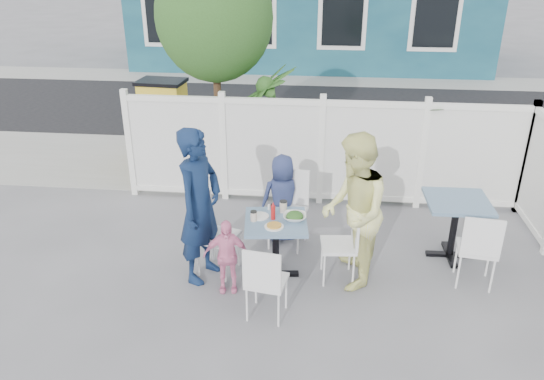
# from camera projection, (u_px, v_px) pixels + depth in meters

# --- Properties ---
(ground) EXTENTS (80.00, 80.00, 0.00)m
(ground) POSITION_uv_depth(u_px,v_px,m) (305.00, 295.00, 5.96)
(ground) COLOR slate
(near_sidewalk) EXTENTS (24.00, 2.60, 0.01)m
(near_sidewalk) POSITION_uv_depth(u_px,v_px,m) (315.00, 167.00, 9.39)
(near_sidewalk) COLOR gray
(near_sidewalk) RESTS_ON ground
(street) EXTENTS (24.00, 5.00, 0.01)m
(street) POSITION_uv_depth(u_px,v_px,m) (320.00, 109.00, 12.73)
(street) COLOR black
(street) RESTS_ON ground
(far_sidewalk) EXTENTS (24.00, 1.60, 0.01)m
(far_sidewalk) POSITION_uv_depth(u_px,v_px,m) (322.00, 80.00, 15.53)
(far_sidewalk) COLOR gray
(far_sidewalk) RESTS_ON ground
(fence_back) EXTENTS (5.86, 0.08, 1.60)m
(fence_back) POSITION_uv_depth(u_px,v_px,m) (321.00, 154.00, 7.79)
(fence_back) COLOR white
(fence_back) RESTS_ON ground
(tree) EXTENTS (1.80, 1.62, 3.59)m
(tree) POSITION_uv_depth(u_px,v_px,m) (214.00, 17.00, 8.01)
(tree) COLOR #382316
(tree) RESTS_ON ground
(utility_cabinet) EXTENTS (0.79, 0.60, 1.39)m
(utility_cabinet) POSITION_uv_depth(u_px,v_px,m) (165.00, 122.00, 9.54)
(utility_cabinet) COLOR gold
(utility_cabinet) RESTS_ON ground
(potted_shrub_a) EXTENTS (1.22, 1.22, 1.92)m
(potted_shrub_a) POSITION_uv_depth(u_px,v_px,m) (270.00, 126.00, 8.43)
(potted_shrub_a) COLOR #2A4D1C
(potted_shrub_a) RESTS_ON ground
(potted_shrub_b) EXTENTS (1.74, 1.63, 1.55)m
(potted_shrub_b) POSITION_uv_depth(u_px,v_px,m) (407.00, 144.00, 8.21)
(potted_shrub_b) COLOR #2A4D1C
(potted_shrub_b) RESTS_ON ground
(main_table) EXTENTS (0.78, 0.78, 0.74)m
(main_table) POSITION_uv_depth(u_px,v_px,m) (276.00, 233.00, 6.08)
(main_table) COLOR #406686
(main_table) RESTS_ON ground
(spare_table) EXTENTS (0.76, 0.76, 0.79)m
(spare_table) POSITION_uv_depth(u_px,v_px,m) (456.00, 213.00, 6.46)
(spare_table) COLOR #406686
(spare_table) RESTS_ON ground
(chair_left) EXTENTS (0.53, 0.54, 0.96)m
(chair_left) POSITION_uv_depth(u_px,v_px,m) (211.00, 228.00, 6.21)
(chair_left) COLOR white
(chair_left) RESTS_ON ground
(chair_right) EXTENTS (0.43, 0.44, 0.91)m
(chair_right) POSITION_uv_depth(u_px,v_px,m) (346.00, 239.00, 6.05)
(chair_right) COLOR white
(chair_right) RESTS_ON ground
(chair_back) EXTENTS (0.53, 0.52, 0.99)m
(chair_back) POSITION_uv_depth(u_px,v_px,m) (289.00, 202.00, 6.80)
(chair_back) COLOR white
(chair_back) RESTS_ON ground
(chair_near) EXTENTS (0.45, 0.44, 0.87)m
(chair_near) POSITION_uv_depth(u_px,v_px,m) (265.00, 278.00, 5.37)
(chair_near) COLOR white
(chair_near) RESTS_ON ground
(chair_spare) EXTENTS (0.47, 0.46, 0.93)m
(chair_spare) POSITION_uv_depth(u_px,v_px,m) (479.00, 246.00, 5.90)
(chair_spare) COLOR white
(chair_spare) RESTS_ON ground
(man) EXTENTS (0.64, 0.78, 1.83)m
(man) POSITION_uv_depth(u_px,v_px,m) (200.00, 206.00, 5.94)
(man) COLOR #0F2042
(man) RESTS_ON ground
(woman) EXTENTS (0.72, 0.90, 1.80)m
(woman) POSITION_uv_depth(u_px,v_px,m) (353.00, 212.00, 5.85)
(woman) COLOR #F1F245
(woman) RESTS_ON ground
(boy) EXTENTS (0.66, 0.53, 1.18)m
(boy) POSITION_uv_depth(u_px,v_px,m) (283.00, 198.00, 6.88)
(boy) COLOR navy
(boy) RESTS_ON ground
(toddler) EXTENTS (0.54, 0.29, 0.88)m
(toddler) POSITION_uv_depth(u_px,v_px,m) (226.00, 256.00, 5.88)
(toddler) COLOR pink
(toddler) RESTS_ON ground
(plate_main) EXTENTS (0.22, 0.22, 0.01)m
(plate_main) POSITION_uv_depth(u_px,v_px,m) (274.00, 227.00, 5.87)
(plate_main) COLOR white
(plate_main) RESTS_ON main_table
(plate_side) EXTENTS (0.22, 0.22, 0.01)m
(plate_side) POSITION_uv_depth(u_px,v_px,m) (260.00, 216.00, 6.09)
(plate_side) COLOR white
(plate_side) RESTS_ON main_table
(salad_bowl) EXTENTS (0.26, 0.26, 0.06)m
(salad_bowl) POSITION_uv_depth(u_px,v_px,m) (295.00, 217.00, 6.02)
(salad_bowl) COLOR white
(salad_bowl) RESTS_ON main_table
(coffee_cup_a) EXTENTS (0.07, 0.07, 0.11)m
(coffee_cup_a) POSITION_uv_depth(u_px,v_px,m) (254.00, 216.00, 5.98)
(coffee_cup_a) COLOR beige
(coffee_cup_a) RESTS_ON main_table
(coffee_cup_b) EXTENTS (0.09, 0.09, 0.13)m
(coffee_cup_b) POSITION_uv_depth(u_px,v_px,m) (283.00, 207.00, 6.18)
(coffee_cup_b) COLOR beige
(coffee_cup_b) RESTS_ON main_table
(ketchup_bottle) EXTENTS (0.05, 0.05, 0.17)m
(ketchup_bottle) POSITION_uv_depth(u_px,v_px,m) (273.00, 213.00, 6.01)
(ketchup_bottle) COLOR #AC1516
(ketchup_bottle) RESTS_ON main_table
(salt_shaker) EXTENTS (0.03, 0.03, 0.07)m
(salt_shaker) POSITION_uv_depth(u_px,v_px,m) (269.00, 207.00, 6.24)
(salt_shaker) COLOR white
(salt_shaker) RESTS_ON main_table
(pepper_shaker) EXTENTS (0.03, 0.03, 0.07)m
(pepper_shaker) POSITION_uv_depth(u_px,v_px,m) (272.00, 207.00, 6.24)
(pepper_shaker) COLOR black
(pepper_shaker) RESTS_ON main_table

